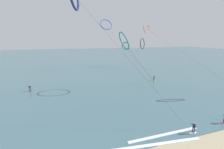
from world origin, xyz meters
The scene contains 11 objects.
sea_water centered at (0.00, 107.26, 0.04)m, with size 400.00×200.00×0.08m, color #476B75.
surfer_ivory centered at (7.70, 7.92, 0.82)m, with size 1.40×0.61×1.70m.
surfer_lime centered at (17.57, 33.10, 0.82)m, with size 1.40×0.71×1.70m.
surfer_crimson centered at (-18.47, 33.97, 0.82)m, with size 1.40×0.61×1.70m.
kite_cobalt centered at (8.00, 56.49, 19.15)m, with size 12.42×25.35×21.47m.
kite_coral centered at (29.45, 60.08, 18.27)m, with size 4.44×52.35×20.46m.
kite_charcoal centered at (25.43, 56.11, 11.08)m, with size 10.08×24.91×13.61m.
kite_teal centered at (4.93, 28.16, 12.75)m, with size 13.85×7.38×15.01m.
kite_emerald centered at (17.40, 56.96, 10.18)m, with size 3.71×25.02×11.99m.
wave_crest_near centered at (1.26, 7.52, 0.06)m, with size 12.59×0.50×0.12m, color white.
wave_crest_mid centered at (3.58, 8.84, 0.06)m, with size 11.16×0.50×0.12m, color white.
Camera 1 is at (-8.77, -5.98, 13.19)m, focal length 23.26 mm.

